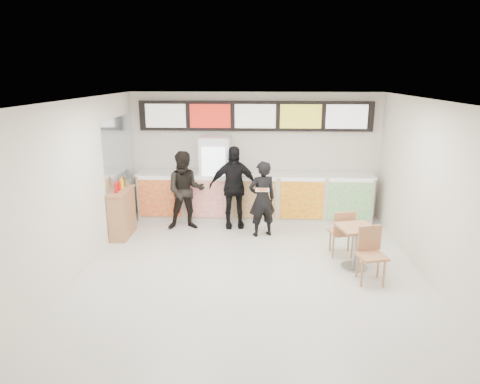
# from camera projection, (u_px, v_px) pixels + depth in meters

# --- Properties ---
(floor) EXTENTS (7.00, 7.00, 0.00)m
(floor) POSITION_uv_depth(u_px,v_px,m) (251.00, 277.00, 7.42)
(floor) COLOR beige
(floor) RESTS_ON ground
(ceiling) EXTENTS (7.00, 7.00, 0.00)m
(ceiling) POSITION_uv_depth(u_px,v_px,m) (252.00, 101.00, 6.62)
(ceiling) COLOR white
(ceiling) RESTS_ON wall_back
(wall_back) EXTENTS (6.00, 0.00, 6.00)m
(wall_back) POSITION_uv_depth(u_px,v_px,m) (255.00, 155.00, 10.39)
(wall_back) COLOR silver
(wall_back) RESTS_ON floor
(wall_left) EXTENTS (0.00, 7.00, 7.00)m
(wall_left) POSITION_uv_depth(u_px,v_px,m) (73.00, 192.00, 7.16)
(wall_left) COLOR silver
(wall_left) RESTS_ON floor
(wall_right) EXTENTS (0.00, 7.00, 7.00)m
(wall_right) POSITION_uv_depth(u_px,v_px,m) (438.00, 197.00, 6.87)
(wall_right) COLOR silver
(wall_right) RESTS_ON floor
(service_counter) EXTENTS (5.56, 0.77, 1.14)m
(service_counter) POSITION_uv_depth(u_px,v_px,m) (254.00, 196.00, 10.24)
(service_counter) COLOR silver
(service_counter) RESTS_ON floor
(menu_board) EXTENTS (5.50, 0.14, 0.70)m
(menu_board) POSITION_uv_depth(u_px,v_px,m) (255.00, 116.00, 10.05)
(menu_board) COLOR black
(menu_board) RESTS_ON wall_back
(drinks_fridge) EXTENTS (0.70, 0.67, 2.00)m
(drinks_fridge) POSITION_uv_depth(u_px,v_px,m) (215.00, 178.00, 10.19)
(drinks_fridge) COLOR white
(drinks_fridge) RESTS_ON floor
(mirror_panel) EXTENTS (0.01, 2.00, 1.50)m
(mirror_panel) POSITION_uv_depth(u_px,v_px,m) (119.00, 151.00, 9.45)
(mirror_panel) COLOR #B2B7BF
(mirror_panel) RESTS_ON wall_left
(customer_main) EXTENTS (0.70, 0.58, 1.65)m
(customer_main) POSITION_uv_depth(u_px,v_px,m) (262.00, 199.00, 9.13)
(customer_main) COLOR black
(customer_main) RESTS_ON floor
(customer_left) EXTENTS (0.96, 0.81, 1.78)m
(customer_left) POSITION_uv_depth(u_px,v_px,m) (186.00, 191.00, 9.53)
(customer_left) COLOR black
(customer_left) RESTS_ON floor
(customer_mid) EXTENTS (1.16, 0.64, 1.88)m
(customer_mid) POSITION_uv_depth(u_px,v_px,m) (233.00, 187.00, 9.64)
(customer_mid) COLOR black
(customer_mid) RESTS_ON floor
(pizza_slice) EXTENTS (0.36, 0.36, 0.02)m
(pizza_slice) POSITION_uv_depth(u_px,v_px,m) (262.00, 190.00, 8.60)
(pizza_slice) COLOR beige
(pizza_slice) RESTS_ON customer_main
(cafe_table) EXTENTS (0.83, 1.66, 0.94)m
(cafe_table) POSITION_uv_depth(u_px,v_px,m) (356.00, 239.00, 7.65)
(cafe_table) COLOR tan
(cafe_table) RESTS_ON floor
(condiment_ledge) EXTENTS (0.37, 0.93, 1.23)m
(condiment_ledge) POSITION_uv_depth(u_px,v_px,m) (122.00, 213.00, 9.18)
(condiment_ledge) COLOR tan
(condiment_ledge) RESTS_ON floor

